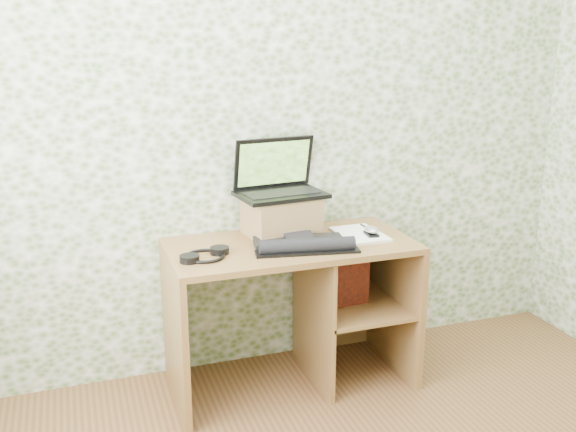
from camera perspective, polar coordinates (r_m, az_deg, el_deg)
name	(u,v)px	position (r m, az deg, el deg)	size (l,w,h in m)	color
wall_back	(271,123)	(3.30, -1.53, 8.29)	(3.50, 3.50, 0.00)	white
desk	(303,290)	(3.28, 1.38, -6.61)	(1.20, 0.60, 0.75)	brown
riser	(281,216)	(3.24, -0.63, 0.02)	(0.33, 0.28, 0.20)	olive
laptop	(278,182)	(3.24, -0.89, 3.07)	(0.45, 0.34, 0.28)	black
keyboard	(303,244)	(3.05, 1.31, -2.48)	(0.50, 0.32, 0.07)	black
headphones	(205,255)	(2.95, -7.40, -3.48)	(0.24, 0.24, 0.03)	black
notepad	(360,234)	(3.27, 6.40, -1.63)	(0.21, 0.30, 0.01)	white
mouse	(371,232)	(3.24, 7.42, -1.39)	(0.06, 0.10, 0.03)	#B1B1B3
pen	(367,228)	(3.35, 7.04, -1.03)	(0.01, 0.01, 0.14)	black
red_box	(342,274)	(3.30, 4.81, -5.17)	(0.27, 0.09, 0.33)	maroon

